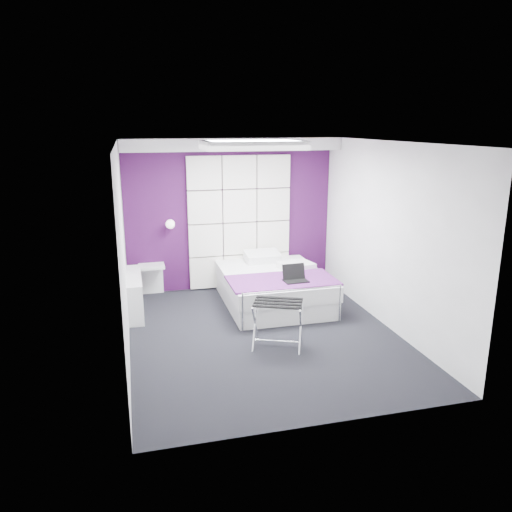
{
  "coord_description": "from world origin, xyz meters",
  "views": [
    {
      "loc": [
        -1.69,
        -6.16,
        2.82
      ],
      "look_at": [
        -0.02,
        0.35,
        1.04
      ],
      "focal_mm": 35.0,
      "sensor_mm": 36.0,
      "label": 1
    }
  ],
  "objects_px": {
    "wall_lamp": "(170,224)",
    "luggage_rack": "(278,324)",
    "radiator": "(135,294)",
    "nightstand": "(151,266)",
    "laptop": "(295,277)",
    "bed": "(273,286)"
  },
  "relations": [
    {
      "from": "wall_lamp",
      "to": "bed",
      "type": "distance_m",
      "value": 2.0
    },
    {
      "from": "wall_lamp",
      "to": "laptop",
      "type": "height_order",
      "value": "wall_lamp"
    },
    {
      "from": "wall_lamp",
      "to": "nightstand",
      "type": "relative_size",
      "value": 0.35
    },
    {
      "from": "bed",
      "to": "laptop",
      "type": "distance_m",
      "value": 0.68
    },
    {
      "from": "radiator",
      "to": "bed",
      "type": "height_order",
      "value": "bed"
    },
    {
      "from": "nightstand",
      "to": "luggage_rack",
      "type": "relative_size",
      "value": 0.69
    },
    {
      "from": "luggage_rack",
      "to": "laptop",
      "type": "distance_m",
      "value": 1.17
    },
    {
      "from": "nightstand",
      "to": "laptop",
      "type": "bearing_deg",
      "value": -35.08
    },
    {
      "from": "wall_lamp",
      "to": "luggage_rack",
      "type": "relative_size",
      "value": 0.24
    },
    {
      "from": "wall_lamp",
      "to": "luggage_rack",
      "type": "distance_m",
      "value": 2.85
    },
    {
      "from": "radiator",
      "to": "laptop",
      "type": "xyz_separation_m",
      "value": [
        2.33,
        -0.71,
        0.31
      ]
    },
    {
      "from": "radiator",
      "to": "laptop",
      "type": "distance_m",
      "value": 2.46
    },
    {
      "from": "bed",
      "to": "nightstand",
      "type": "bearing_deg",
      "value": 155.37
    },
    {
      "from": "radiator",
      "to": "nightstand",
      "type": "xyz_separation_m",
      "value": [
        0.3,
        0.72,
        0.22
      ]
    },
    {
      "from": "wall_lamp",
      "to": "luggage_rack",
      "type": "height_order",
      "value": "wall_lamp"
    },
    {
      "from": "nightstand",
      "to": "laptop",
      "type": "relative_size",
      "value": 1.21
    },
    {
      "from": "wall_lamp",
      "to": "nightstand",
      "type": "distance_m",
      "value": 0.78
    },
    {
      "from": "nightstand",
      "to": "laptop",
      "type": "xyz_separation_m",
      "value": [
        2.03,
        -1.43,
        0.09
      ]
    },
    {
      "from": "nightstand",
      "to": "laptop",
      "type": "distance_m",
      "value": 2.49
    },
    {
      "from": "bed",
      "to": "luggage_rack",
      "type": "xyz_separation_m",
      "value": [
        -0.39,
        -1.55,
        0.01
      ]
    },
    {
      "from": "radiator",
      "to": "nightstand",
      "type": "bearing_deg",
      "value": 67.48
    },
    {
      "from": "nightstand",
      "to": "luggage_rack",
      "type": "bearing_deg",
      "value": -58.5
    }
  ]
}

